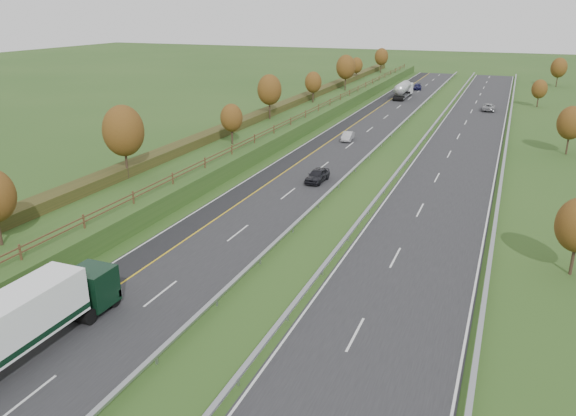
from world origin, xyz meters
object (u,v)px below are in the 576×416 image
at_px(car_oncoming, 488,107).
at_px(road_tanker, 403,89).
at_px(car_silver_mid, 348,136).
at_px(car_dark_near, 317,175).
at_px(car_small_far, 418,87).
at_px(box_lorry, 1,335).

bearing_deg(car_oncoming, road_tanker, -31.28).
relative_size(car_silver_mid, car_oncoming, 0.79).
relative_size(car_dark_near, car_small_far, 0.99).
distance_m(car_dark_near, car_small_far, 81.38).
height_order(car_silver_mid, car_oncoming, car_oncoming).
bearing_deg(car_silver_mid, car_small_far, 84.96).
height_order(car_dark_near, car_oncoming, car_dark_near).
xyz_separation_m(car_silver_mid, car_small_far, (0.39, 59.65, 0.00)).
xyz_separation_m(car_dark_near, car_silver_mid, (-2.66, 21.70, -0.11)).
xyz_separation_m(car_small_far, car_oncoming, (17.69, -24.76, 0.04)).
bearing_deg(car_silver_mid, car_dark_near, -87.69).
xyz_separation_m(road_tanker, car_oncoming, (18.46, -10.20, -1.13)).
bearing_deg(car_small_far, car_oncoming, -61.52).
height_order(car_dark_near, car_silver_mid, car_dark_near).
distance_m(road_tanker, car_oncoming, 21.12).
bearing_deg(road_tanker, box_lorry, -90.65).
bearing_deg(box_lorry, car_dark_near, 83.93).
xyz_separation_m(car_dark_near, car_oncoming, (15.42, 56.59, -0.07)).
bearing_deg(road_tanker, car_silver_mid, -89.52).
xyz_separation_m(box_lorry, car_small_far, (1.98, 121.25, -1.64)).
bearing_deg(box_lorry, road_tanker, 89.35).
height_order(road_tanker, car_dark_near, road_tanker).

